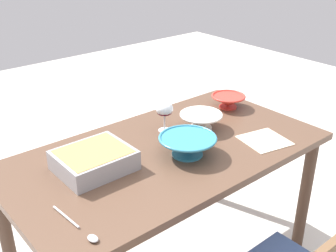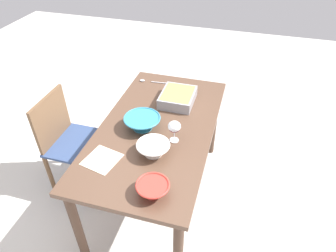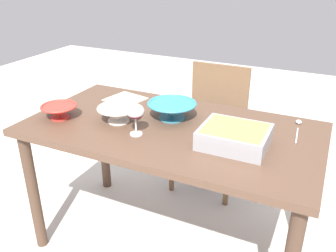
# 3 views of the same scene
# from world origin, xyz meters

# --- Properties ---
(dining_table) EXTENTS (1.46, 0.78, 0.75)m
(dining_table) POSITION_xyz_m (0.00, 0.00, 0.65)
(dining_table) COLOR brown
(dining_table) RESTS_ON ground_plane
(wine_glass) EXTENTS (0.08, 0.08, 0.15)m
(wine_glass) POSITION_xyz_m (-0.11, -0.15, 0.86)
(wine_glass) COLOR white
(wine_glass) RESTS_ON dining_table
(casserole_dish) EXTENTS (0.30, 0.25, 0.09)m
(casserole_dish) POSITION_xyz_m (0.34, -0.06, 0.80)
(casserole_dish) COLOR #99999E
(casserole_dish) RESTS_ON dining_table
(mixing_bowl) EXTENTS (0.19, 0.19, 0.07)m
(mixing_bowl) POSITION_xyz_m (-0.57, -0.16, 0.79)
(mixing_bowl) COLOR red
(mixing_bowl) RESTS_ON dining_table
(small_bowl) EXTENTS (0.21, 0.21, 0.08)m
(small_bowl) POSITION_xyz_m (-0.27, -0.06, 0.79)
(small_bowl) COLOR white
(small_bowl) RESTS_ON dining_table
(serving_bowl) EXTENTS (0.26, 0.26, 0.09)m
(serving_bowl) POSITION_xyz_m (-0.04, 0.09, 0.80)
(serving_bowl) COLOR teal
(serving_bowl) RESTS_ON dining_table
(serving_spoon) EXTENTS (0.04, 0.26, 0.01)m
(serving_spoon) POSITION_xyz_m (0.57, 0.26, 0.76)
(serving_spoon) COLOR silver
(serving_spoon) RESTS_ON dining_table
(napkin) EXTENTS (0.24, 0.23, 0.00)m
(napkin) POSITION_xyz_m (-0.41, 0.23, 0.75)
(napkin) COLOR beige
(napkin) RESTS_ON dining_table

